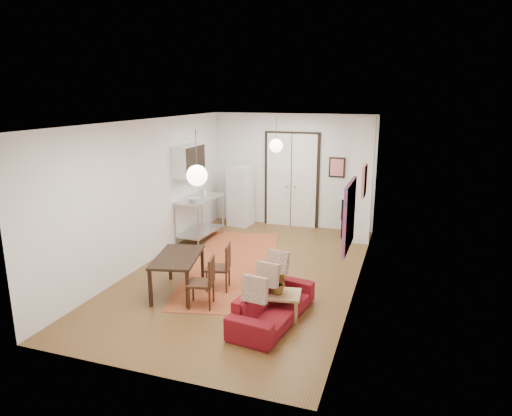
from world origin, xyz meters
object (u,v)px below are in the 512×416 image
(sofa, at_px, (273,304))
(dining_chair_near, at_px, (220,262))
(coffee_table, at_px, (272,296))
(kitchen_counter, at_px, (200,212))
(fridge, at_px, (241,196))
(dining_table, at_px, (177,260))
(dining_chair_far, at_px, (203,277))
(black_side_chair, at_px, (351,213))

(sofa, relative_size, dining_chair_near, 2.13)
(sofa, distance_m, coffee_table, 0.17)
(kitchen_counter, height_order, fridge, fridge)
(fridge, relative_size, dining_chair_near, 1.86)
(dining_table, bearing_deg, dining_chair_far, -24.06)
(dining_table, bearing_deg, sofa, -12.86)
(coffee_table, distance_m, dining_chair_far, 1.19)
(sofa, distance_m, dining_chair_near, 1.53)
(sofa, xyz_separation_m, coffee_table, (-0.06, 0.14, 0.07))
(sofa, distance_m, fridge, 5.32)
(dining_chair_near, height_order, black_side_chair, black_side_chair)
(dining_chair_far, bearing_deg, coffee_table, 75.98)
(dining_chair_far, bearing_deg, dining_table, -127.24)
(sofa, bearing_deg, black_side_chair, 1.49)
(coffee_table, distance_m, black_side_chair, 4.66)
(coffee_table, distance_m, dining_table, 1.83)
(dining_chair_far, height_order, black_side_chair, black_side_chair)
(sofa, height_order, kitchen_counter, kitchen_counter)
(coffee_table, xyz_separation_m, dining_chair_near, (-1.19, 0.72, 0.15))
(fridge, height_order, black_side_chair, fridge)
(sofa, bearing_deg, kitchen_counter, 48.37)
(coffee_table, bearing_deg, kitchen_counter, 130.95)
(coffee_table, height_order, dining_chair_near, dining_chair_near)
(sofa, xyz_separation_m, kitchen_counter, (-2.80, 3.29, 0.41))
(dining_table, xyz_separation_m, dining_chair_far, (0.60, -0.27, -0.12))
(kitchen_counter, xyz_separation_m, black_side_chair, (3.34, 1.46, -0.12))
(black_side_chair, bearing_deg, kitchen_counter, 16.34)
(coffee_table, distance_m, kitchen_counter, 4.19)
(kitchen_counter, distance_m, dining_chair_far, 3.51)
(sofa, height_order, black_side_chair, black_side_chair)
(kitchen_counter, bearing_deg, dining_table, -68.11)
(sofa, xyz_separation_m, fridge, (-2.32, 4.76, 0.52))
(coffee_table, bearing_deg, fridge, 116.04)
(sofa, relative_size, dining_table, 1.33)
(fridge, bearing_deg, dining_chair_far, -68.88)
(dining_chair_far, distance_m, black_side_chair, 4.93)
(dining_table, bearing_deg, dining_chair_near, 35.76)
(kitchen_counter, bearing_deg, dining_chair_far, -60.14)
(kitchen_counter, relative_size, dining_table, 1.01)
(sofa, xyz_separation_m, black_side_chair, (0.54, 4.75, 0.29))
(dining_table, relative_size, dining_chair_far, 1.61)
(coffee_table, distance_m, fridge, 5.17)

